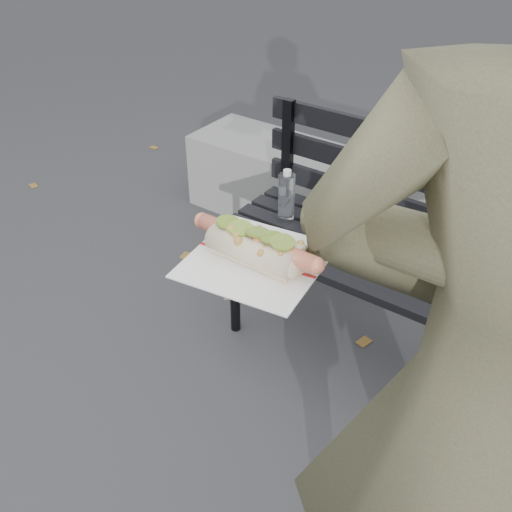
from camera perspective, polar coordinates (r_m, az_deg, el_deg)
The scene contains 5 objects.
park_bench at distance 2.13m, azimuth 16.02°, elevation 0.55°, with size 1.50×0.44×0.88m.
concrete_block at distance 3.13m, azimuth 4.29°, elevation 6.55°, with size 1.20×0.40×0.40m, color slate.
person at distance 1.02m, azimuth 22.21°, elevation -14.97°, with size 0.69×0.45×1.88m, color #4C4832.
held_hotdog at distance 0.84m, azimuth 13.31°, elevation 0.04°, with size 0.61×0.32×0.20m.
fallen_leaves at distance 2.03m, azimuth 11.08°, elevation -21.87°, with size 4.47×3.08×0.00m.
Camera 1 is at (0.53, -0.68, 1.68)m, focal length 42.00 mm.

